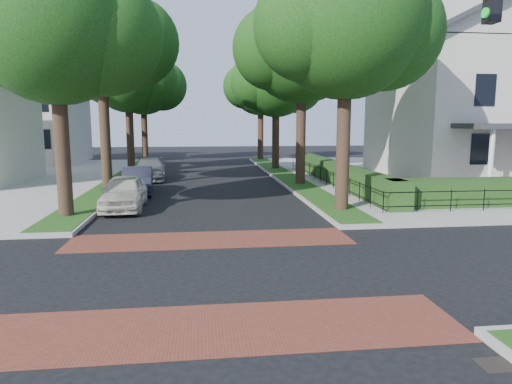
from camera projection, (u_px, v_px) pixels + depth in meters
ground at (214, 272)px, 11.50m from camera, size 120.00×120.00×0.00m
sidewalk_ne at (481, 174)px, 32.44m from camera, size 30.00×30.00×0.15m
crosswalk_far at (211, 240)px, 14.64m from camera, size 9.00×2.20×0.01m
crosswalk_near at (219, 328)px, 8.36m from camera, size 9.00×2.20×0.01m
storm_drain at (500, 365)px, 7.10m from camera, size 0.65×0.45×0.01m
grass_strip_ne at (286, 175)px, 30.86m from camera, size 1.60×29.80×0.02m
grass_strip_nw at (122, 178)px, 29.58m from camera, size 1.60×29.80×0.02m
tree_right_near at (347, 23)px, 18.10m from camera, size 7.75×6.67×10.66m
tree_right_mid at (303, 47)px, 25.91m from camera, size 8.25×7.09×11.22m
tree_right_far at (277, 80)px, 34.88m from camera, size 7.25×6.23×9.74m
tree_right_back at (261, 85)px, 43.66m from camera, size 7.50×6.45×10.20m
tree_left_near at (59, 26)px, 16.85m from camera, size 7.50×6.45×10.20m
tree_left_mid at (103, 36)px, 24.55m from camera, size 8.00×6.88×11.48m
tree_left_far at (129, 76)px, 33.54m from camera, size 7.00×6.02×9.86m
tree_left_back at (144, 82)px, 42.35m from camera, size 7.75×6.66×10.44m
hedge_main_road at (337, 173)px, 27.02m from camera, size 1.00×18.00×1.20m
fence_main_road at (323, 176)px, 26.94m from camera, size 0.06×18.00×0.90m
house_victorian at (488, 85)px, 28.27m from camera, size 13.00×13.05×12.48m
house_left_far at (27, 107)px, 40.29m from camera, size 10.00×9.00×10.14m
parked_car_front at (124, 192)px, 19.62m from camera, size 1.87×4.38×1.48m
parked_car_middle at (138, 181)px, 23.89m from camera, size 1.86×4.38×1.40m
parked_car_rear at (150, 169)px, 29.57m from camera, size 2.32×4.94×1.39m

